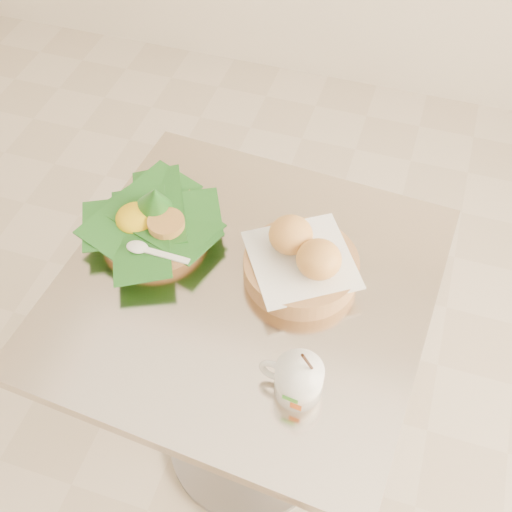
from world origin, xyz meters
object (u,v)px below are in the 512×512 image
(coffee_mug, at_px, (298,379))
(cafe_table, at_px, (247,345))
(rice_basket, at_px, (152,220))
(bread_basket, at_px, (302,261))

(coffee_mug, bearing_deg, cafe_table, 129.43)
(rice_basket, distance_m, coffee_mug, 0.46)
(cafe_table, relative_size, rice_basket, 2.70)
(cafe_table, distance_m, rice_basket, 0.35)
(rice_basket, height_order, bread_basket, rice_basket)
(rice_basket, height_order, coffee_mug, same)
(rice_basket, bearing_deg, coffee_mug, -34.52)
(cafe_table, xyz_separation_m, coffee_mug, (0.15, -0.19, 0.26))
(rice_basket, bearing_deg, bread_basket, -2.65)
(bread_basket, xyz_separation_m, coffee_mug, (0.06, -0.24, -0.00))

